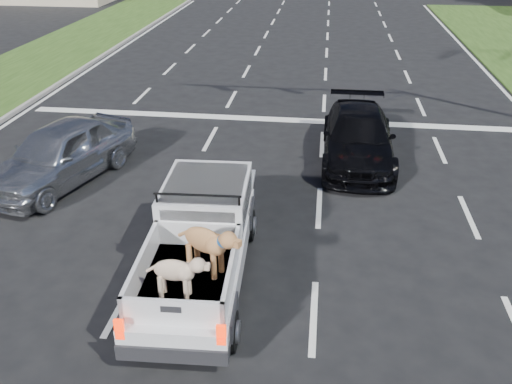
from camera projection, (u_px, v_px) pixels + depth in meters
ground at (217, 309)px, 9.78m from camera, size 160.00×160.00×0.00m
road_markings at (260, 160)px, 15.54m from camera, size 17.75×60.00×0.01m
pickup_truck at (200, 240)px, 10.25m from camera, size 2.01×4.89×1.81m
silver_sedan at (60, 153)px, 14.03m from camera, size 3.16×4.94×1.57m
black_coupe at (358, 137)px, 15.26m from camera, size 1.99×4.83×1.40m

